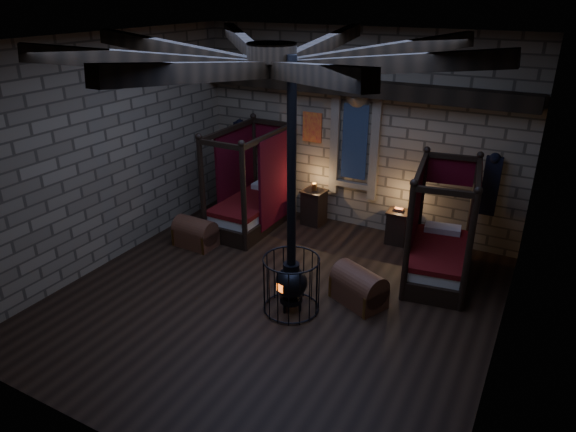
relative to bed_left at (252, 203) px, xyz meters
The scene contains 8 objects.
room 4.36m from the bed_left, 50.07° to the right, with size 7.02×7.02×4.29m.
bed_left is the anchor object (origin of this frame).
bed_right 4.14m from the bed_left, ahead, with size 1.32×2.11×2.08m.
trunk_left 1.50m from the bed_left, 111.01° to the right, with size 0.86×0.57×0.62m.
trunk_right 3.65m from the bed_left, 29.08° to the right, with size 1.04×0.88×0.65m.
nightstand_left 1.37m from the bed_left, 33.14° to the left, with size 0.54×0.52×0.97m.
nightstand_right 3.16m from the bed_left, 12.87° to the left, with size 0.46×0.45×0.77m.
stove 3.38m from the bed_left, 47.49° to the right, with size 0.93×0.93×4.05m.
Camera 1 is at (3.71, -6.45, 4.86)m, focal length 32.00 mm.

